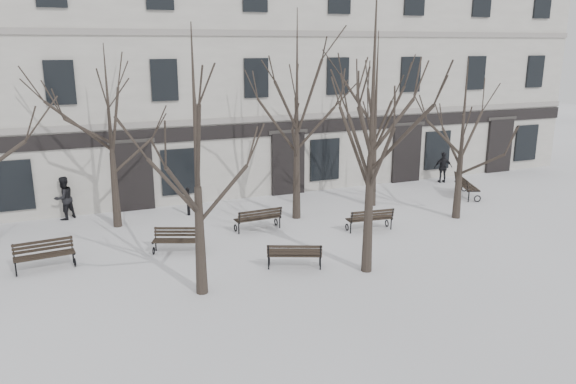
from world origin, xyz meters
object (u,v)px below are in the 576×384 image
bench_4 (258,218)px  bench_5 (466,185)px  tree_2 (373,96)px  tree_3 (464,120)px  bench_0 (44,254)px  bench_2 (370,218)px  bench_3 (178,239)px  bench_1 (294,254)px  tree_1 (195,131)px

bench_4 → bench_5: (10.46, 0.97, 0.06)m
tree_2 → bench_4: tree_2 is taller
tree_3 → bench_0: (-15.41, 0.50, -3.47)m
bench_2 → bench_3: bench_2 is taller
tree_2 → bench_5: tree_2 is taller
bench_1 → bench_3: 4.16m
bench_0 → bench_2: (11.32, -0.61, -0.01)m
tree_3 → bench_5: size_ratio=3.06×
bench_1 → bench_2: bench_2 is taller
bench_3 → bench_5: bench_5 is taller
bench_1 → bench_5: size_ratio=0.86×
tree_3 → tree_1: bearing=-164.7°
bench_1 → bench_4: bearing=-69.6°
bench_4 → bench_5: bench_5 is taller
tree_3 → bench_5: bearing=45.1°
tree_2 → bench_5: bearing=34.6°
bench_0 → tree_3: bearing=-7.4°
bench_4 → tree_2: bearing=106.4°
bench_1 → bench_4: (0.20, 3.97, 0.02)m
bench_1 → bench_2: (4.07, 2.32, 0.01)m
tree_2 → bench_3: 8.05m
tree_1 → bench_4: size_ratio=4.10×
tree_2 → tree_3: 7.22m
tree_3 → bench_2: tree_3 is taller
bench_0 → tree_1: bearing=-46.6°
tree_1 → bench_5: 15.42m
bench_4 → bench_0: bearing=4.6°
bench_2 → bench_3: size_ratio=1.03×
bench_1 → tree_2: bearing=175.9°
bench_0 → tree_2: bearing=-28.7°
bench_0 → bench_4: 7.51m
tree_1 → bench_5: (13.78, 5.60, -4.07)m
tree_3 → bench_4: size_ratio=3.52×
bench_2 → bench_5: 7.09m
bench_0 → bench_4: bearing=2.4°
bench_2 → bench_3: 7.17m
tree_1 → bench_0: size_ratio=4.02×
tree_1 → bench_4: 7.03m
tree_1 → bench_1: size_ratio=4.13×
tree_1 → tree_2: bearing=-4.2°
bench_3 → bench_1: bearing=-19.8°
tree_3 → bench_4: tree_3 is taller
bench_0 → bench_5: 18.01m
bench_1 → bench_3: bearing=-18.9°
bench_0 → bench_3: bench_0 is taller
bench_0 → bench_2: bearing=-8.6°
tree_1 → bench_1: tree_1 is taller
bench_0 → bench_3: (4.16, -0.14, -0.03)m
tree_3 → bench_1: bearing=-163.4°
tree_2 → bench_1: bearing=152.6°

